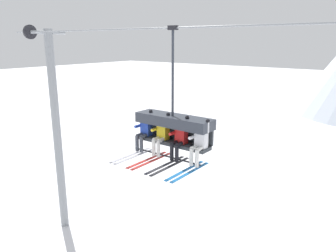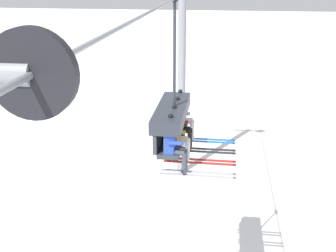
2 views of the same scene
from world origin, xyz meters
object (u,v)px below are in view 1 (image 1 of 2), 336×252
object	(u,v)px
skier_blue	(144,130)
skier_red	(179,138)
skier_white	(199,142)
lift_tower_near	(56,129)
skier_yellow	(161,134)
chairlift_chair	(174,124)

from	to	relation	value
skier_blue	skier_red	world-z (taller)	same
skier_white	lift_tower_near	bearing A→B (deg)	173.47
skier_red	skier_white	world-z (taller)	same
skier_yellow	skier_red	distance (m)	0.66
skier_blue	skier_white	xyz separation A→B (m)	(1.99, 0.00, 0.00)
skier_yellow	skier_white	distance (m)	1.33
chairlift_chair	skier_yellow	distance (m)	0.49
lift_tower_near	chairlift_chair	size ratio (longest dim) A/B	2.54
lift_tower_near	skier_red	distance (m)	7.57
lift_tower_near	skier_blue	size ratio (longest dim) A/B	5.44
skier_blue	skier_white	bearing A→B (deg)	0.00
skier_blue	skier_yellow	world-z (taller)	same
skier_red	skier_white	xyz separation A→B (m)	(0.66, 0.00, 0.00)
lift_tower_near	skier_white	bearing A→B (deg)	-6.53
chairlift_chair	lift_tower_near	bearing A→B (deg)	174.27
lift_tower_near	chairlift_chair	bearing A→B (deg)	-5.73
chairlift_chair	skier_blue	world-z (taller)	chairlift_chair
chairlift_chair	skier_red	distance (m)	0.50
chairlift_chair	skier_yellow	world-z (taller)	chairlift_chair
skier_white	skier_blue	bearing A→B (deg)	180.00
skier_blue	lift_tower_near	bearing A→B (deg)	171.37
lift_tower_near	skier_blue	world-z (taller)	lift_tower_near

